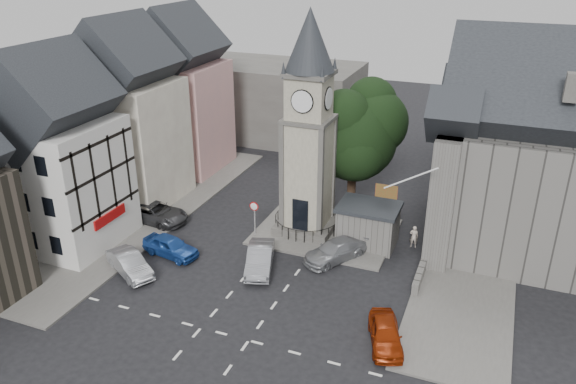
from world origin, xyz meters
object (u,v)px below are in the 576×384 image
at_px(car_west_blue, 170,246).
at_px(clock_tower, 309,127).
at_px(stone_shelter, 368,225).
at_px(pedestrian, 414,237).
at_px(car_east_red, 385,334).

bearing_deg(car_west_blue, clock_tower, -36.26).
bearing_deg(stone_shelter, clock_tower, 174.16).
height_order(stone_shelter, car_west_blue, stone_shelter).
distance_m(stone_shelter, car_west_blue, 14.02).
bearing_deg(clock_tower, pedestrian, 1.86).
height_order(stone_shelter, pedestrian, stone_shelter).
bearing_deg(pedestrian, car_west_blue, 21.60).
distance_m(car_west_blue, pedestrian, 17.19).
bearing_deg(pedestrian, stone_shelter, 9.20).
relative_size(car_west_blue, pedestrian, 2.51).
bearing_deg(clock_tower, car_east_red, -52.28).
height_order(car_west_blue, pedestrian, pedestrian).
bearing_deg(pedestrian, clock_tower, -2.16).
xyz_separation_m(stone_shelter, car_west_blue, (-12.30, -6.68, -0.83)).
xyz_separation_m(clock_tower, stone_shelter, (4.80, -0.49, -6.57)).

